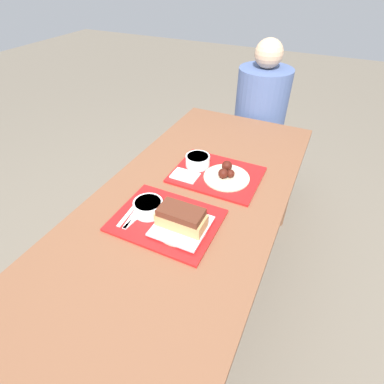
% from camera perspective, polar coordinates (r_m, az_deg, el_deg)
% --- Properties ---
extents(ground_plane, '(12.00, 12.00, 0.00)m').
position_cam_1_polar(ground_plane, '(1.90, -0.57, -18.87)').
color(ground_plane, '#706656').
extents(picnic_table, '(0.81, 1.84, 0.75)m').
position_cam_1_polar(picnic_table, '(1.39, -0.74, -4.17)').
color(picnic_table, brown).
rests_on(picnic_table, ground_plane).
extents(picnic_bench_far, '(0.77, 0.28, 0.47)m').
position_cam_1_polar(picnic_bench_far, '(2.43, 11.30, 7.83)').
color(picnic_bench_far, brown).
rests_on(picnic_bench_far, ground_plane).
extents(tray_near, '(0.42, 0.32, 0.01)m').
position_cam_1_polar(tray_near, '(1.23, -4.87, -5.38)').
color(tray_near, red).
rests_on(tray_near, picnic_table).
extents(tray_far, '(0.42, 0.32, 0.01)m').
position_cam_1_polar(tray_far, '(1.47, 4.71, 3.29)').
color(tray_far, red).
rests_on(tray_far, picnic_table).
extents(bowl_coleslaw_near, '(0.12, 0.12, 0.06)m').
position_cam_1_polar(bowl_coleslaw_near, '(1.24, -8.33, -2.77)').
color(bowl_coleslaw_near, white).
rests_on(bowl_coleslaw_near, tray_near).
extents(brisket_sandwich_plate, '(0.20, 0.20, 0.10)m').
position_cam_1_polar(brisket_sandwich_plate, '(1.15, -2.05, -5.46)').
color(brisket_sandwich_plate, beige).
rests_on(brisket_sandwich_plate, tray_near).
extents(plastic_fork_near, '(0.04, 0.17, 0.00)m').
position_cam_1_polar(plastic_fork_near, '(1.26, -11.04, -4.21)').
color(plastic_fork_near, white).
rests_on(plastic_fork_near, tray_near).
extents(plastic_knife_near, '(0.04, 0.17, 0.00)m').
position_cam_1_polar(plastic_knife_near, '(1.25, -10.21, -4.52)').
color(plastic_knife_near, white).
rests_on(plastic_knife_near, tray_near).
extents(plastic_spoon_near, '(0.03, 0.17, 0.00)m').
position_cam_1_polar(plastic_spoon_near, '(1.27, -11.86, -3.91)').
color(plastic_spoon_near, white).
rests_on(plastic_spoon_near, tray_near).
extents(condiment_packet, '(0.04, 0.03, 0.01)m').
position_cam_1_polar(condiment_packet, '(1.26, -3.08, -3.11)').
color(condiment_packet, '#3F3F47').
rests_on(condiment_packet, tray_near).
extents(bowl_coleslaw_far, '(0.12, 0.12, 0.06)m').
position_cam_1_polar(bowl_coleslaw_far, '(1.51, 1.10, 6.07)').
color(bowl_coleslaw_far, white).
rests_on(bowl_coleslaw_far, tray_far).
extents(wings_plate_far, '(0.22, 0.22, 0.06)m').
position_cam_1_polar(wings_plate_far, '(1.44, 6.57, 3.40)').
color(wings_plate_far, beige).
rests_on(wings_plate_far, tray_far).
extents(napkin_far, '(0.13, 0.09, 0.01)m').
position_cam_1_polar(napkin_far, '(1.45, -1.33, 3.17)').
color(napkin_far, white).
rests_on(napkin_far, tray_far).
extents(person_seated_across, '(0.36, 0.36, 0.73)m').
position_cam_1_polar(person_seated_across, '(2.26, 13.06, 15.99)').
color(person_seated_across, '#4C6093').
rests_on(person_seated_across, picnic_bench_far).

